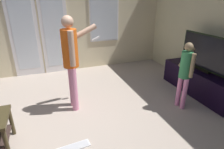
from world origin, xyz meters
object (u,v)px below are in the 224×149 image
object	(u,v)px
flat_screen_tv	(205,53)
person_child	(185,70)
person_adult	(71,56)
tv_stand	(199,82)
loose_keyboard	(73,147)

from	to	relation	value
flat_screen_tv	person_child	size ratio (longest dim) A/B	0.96
person_adult	tv_stand	bearing A→B (deg)	-8.06
tv_stand	person_child	size ratio (longest dim) A/B	1.42
flat_screen_tv	loose_keyboard	bearing A→B (deg)	-166.31
flat_screen_tv	loose_keyboard	xyz separation A→B (m)	(-2.64, -0.64, -0.84)
flat_screen_tv	person_child	world-z (taller)	flat_screen_tv
person_adult	flat_screen_tv	bearing A→B (deg)	-7.98
person_child	loose_keyboard	distance (m)	2.11
tv_stand	flat_screen_tv	world-z (taller)	flat_screen_tv
person_adult	loose_keyboard	world-z (taller)	person_adult
person_adult	loose_keyboard	bearing A→B (deg)	-101.95
person_child	loose_keyboard	bearing A→B (deg)	-170.07
flat_screen_tv	loose_keyboard	world-z (taller)	flat_screen_tv
person_child	person_adult	bearing A→B (deg)	159.99
person_child	loose_keyboard	size ratio (longest dim) A/B	2.58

